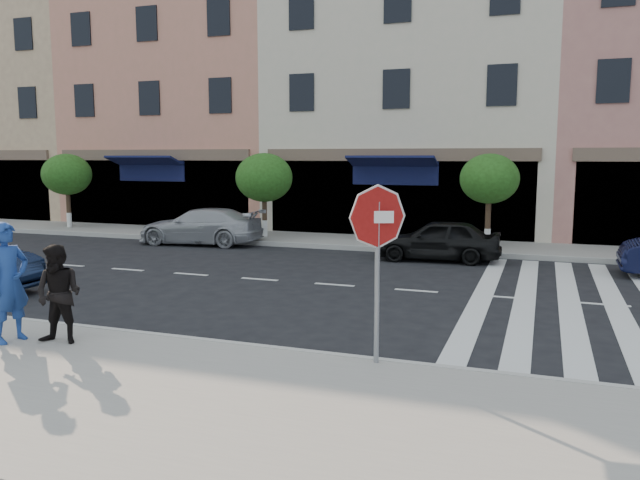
% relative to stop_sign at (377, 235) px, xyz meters
% --- Properties ---
extents(ground, '(120.00, 120.00, 0.00)m').
position_rel_stop_sign_xyz_m(ground, '(-2.52, 1.67, -2.01)').
color(ground, black).
rests_on(ground, ground).
extents(sidewalk_near, '(60.00, 4.50, 0.15)m').
position_rel_stop_sign_xyz_m(sidewalk_near, '(-2.52, -2.08, -1.93)').
color(sidewalk_near, gray).
rests_on(sidewalk_near, ground).
extents(sidewalk_far, '(60.00, 3.00, 0.15)m').
position_rel_stop_sign_xyz_m(sidewalk_far, '(-2.52, 12.67, -1.93)').
color(sidewalk_far, gray).
rests_on(sidewalk_far, ground).
extents(building_west_far, '(12.00, 9.00, 12.00)m').
position_rel_stop_sign_xyz_m(building_west_far, '(-24.52, 18.67, 3.99)').
color(building_west_far, '#D2B186').
rests_on(building_west_far, ground).
extents(building_west_mid, '(10.00, 9.00, 14.00)m').
position_rel_stop_sign_xyz_m(building_west_mid, '(-13.52, 18.67, 4.99)').
color(building_west_mid, tan).
rests_on(building_west_mid, ground).
extents(building_centre, '(11.00, 9.00, 11.00)m').
position_rel_stop_sign_xyz_m(building_centre, '(-3.02, 18.67, 3.49)').
color(building_centre, beige).
rests_on(building_centre, ground).
extents(street_tree_wa, '(2.00, 2.00, 3.05)m').
position_rel_stop_sign_xyz_m(street_tree_wa, '(-16.52, 12.47, 0.32)').
color(street_tree_wa, '#473323').
rests_on(street_tree_wa, sidewalk_far).
extents(street_tree_wb, '(2.10, 2.10, 3.06)m').
position_rel_stop_sign_xyz_m(street_tree_wb, '(-7.52, 12.47, 0.30)').
color(street_tree_wb, '#473323').
rests_on(street_tree_wb, sidewalk_far).
extents(street_tree_c, '(1.90, 1.90, 3.04)m').
position_rel_stop_sign_xyz_m(street_tree_c, '(0.48, 12.47, 0.35)').
color(street_tree_c, '#473323').
rests_on(street_tree_c, sidewalk_far).
extents(stop_sign, '(0.84, 0.38, 2.56)m').
position_rel_stop_sign_xyz_m(stop_sign, '(0.00, 0.00, 0.00)').
color(stop_sign, gray).
rests_on(stop_sign, sidewalk_near).
extents(photographer, '(0.56, 0.77, 1.93)m').
position_rel_stop_sign_xyz_m(photographer, '(-5.77, -0.95, -0.90)').
color(photographer, navy).
rests_on(photographer, sidewalk_near).
extents(walker, '(0.84, 0.70, 1.58)m').
position_rel_stop_sign_xyz_m(walker, '(-4.95, -0.77, -1.07)').
color(walker, black).
rests_on(walker, sidewalk_near).
extents(car_far_left, '(4.55, 2.17, 1.28)m').
position_rel_stop_sign_xyz_m(car_far_left, '(-9.22, 10.75, -1.37)').
color(car_far_left, '#A4A5A9').
rests_on(car_far_left, ground).
extents(car_far_mid, '(3.76, 1.72, 1.25)m').
position_rel_stop_sign_xyz_m(car_far_mid, '(-0.75, 10.09, -1.38)').
color(car_far_mid, black).
rests_on(car_far_mid, ground).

